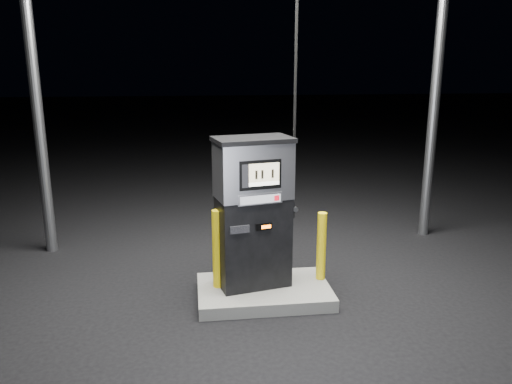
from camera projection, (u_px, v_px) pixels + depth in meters
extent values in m
plane|color=black|center=(264.00, 297.00, 6.11)|extent=(80.00, 80.00, 0.00)
cube|color=#60605C|center=(264.00, 292.00, 6.09)|extent=(1.60, 1.00, 0.15)
cylinder|color=gray|center=(36.00, 102.00, 7.10)|extent=(0.16, 0.16, 4.50)
cylinder|color=gray|center=(435.00, 98.00, 7.84)|extent=(0.16, 0.16, 4.50)
cube|color=black|center=(253.00, 241.00, 6.02)|extent=(0.92, 0.65, 1.10)
cube|color=#B0AFB7|center=(253.00, 170.00, 5.80)|extent=(0.94, 0.67, 0.66)
cube|color=black|center=(253.00, 140.00, 5.71)|extent=(0.98, 0.71, 0.05)
cube|color=black|center=(260.00, 175.00, 5.56)|extent=(0.49, 0.13, 0.33)
cube|color=#C3B58D|center=(264.00, 173.00, 5.56)|extent=(0.35, 0.08, 0.21)
cube|color=white|center=(264.00, 184.00, 5.59)|extent=(0.35, 0.08, 0.04)
cube|color=#B0AFB7|center=(260.00, 199.00, 5.64)|extent=(0.52, 0.14, 0.12)
cube|color=#95979C|center=(261.00, 199.00, 5.62)|extent=(0.47, 0.10, 0.09)
cube|color=red|center=(277.00, 198.00, 5.68)|extent=(0.06, 0.02, 0.06)
cube|color=black|center=(264.00, 227.00, 5.74)|extent=(0.19, 0.06, 0.08)
cube|color=#F15F0C|center=(266.00, 227.00, 5.73)|extent=(0.11, 0.03, 0.04)
cube|color=black|center=(240.00, 230.00, 5.64)|extent=(0.23, 0.07, 0.09)
cube|color=black|center=(289.00, 208.00, 6.07)|extent=(0.12, 0.17, 0.22)
cylinder|color=gray|center=(293.00, 208.00, 6.09)|extent=(0.10, 0.20, 0.06)
cylinder|color=black|center=(295.00, 85.00, 5.68)|extent=(0.04, 0.04, 2.73)
cylinder|color=yellow|center=(218.00, 249.00, 5.95)|extent=(0.15, 0.15, 0.96)
cylinder|color=yellow|center=(321.00, 246.00, 6.19)|extent=(0.14, 0.14, 0.86)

